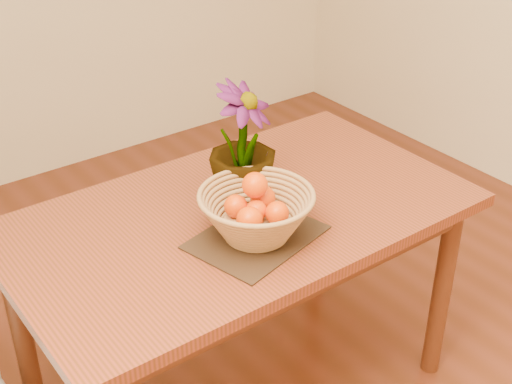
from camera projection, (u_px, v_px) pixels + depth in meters
table at (240, 235)px, 2.19m from camera, size 1.40×0.80×0.75m
placemat at (256, 237)px, 2.02m from camera, size 0.41×0.35×0.01m
wicker_basket at (256, 217)px, 1.98m from camera, size 0.33×0.33×0.13m
orange_pile at (256, 204)px, 1.97m from camera, size 0.17×0.16×0.13m
potted_plant at (243, 144)px, 2.12m from camera, size 0.29×0.29×0.37m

